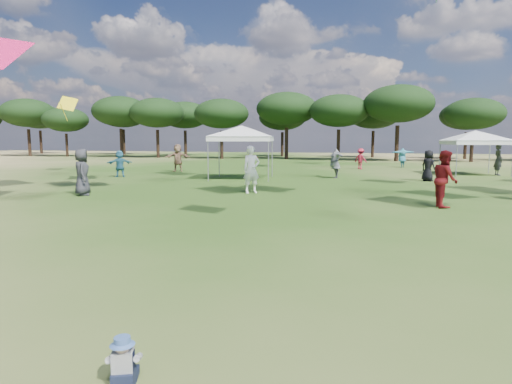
# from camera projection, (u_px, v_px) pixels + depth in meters

# --- Properties ---
(tree_line) EXTENTS (108.78, 17.63, 7.77)m
(tree_line) POSITION_uv_depth(u_px,v_px,m) (388.00, 109.00, 45.76)
(tree_line) COLOR black
(tree_line) RESTS_ON ground
(tent_left) EXTENTS (6.59, 6.59, 3.21)m
(tent_left) POSITION_uv_depth(u_px,v_px,m) (242.00, 128.00, 23.27)
(tent_left) COLOR gray
(tent_left) RESTS_ON ground
(tent_right) EXTENTS (6.48, 6.48, 3.00)m
(tent_right) POSITION_uv_depth(u_px,v_px,m) (475.00, 133.00, 25.90)
(tent_right) COLOR gray
(tent_right) RESTS_ON ground
(toddler) EXTENTS (0.34, 0.37, 0.45)m
(toddler) POSITION_uv_depth(u_px,v_px,m) (124.00, 364.00, 3.73)
(toddler) COLOR black
(toddler) RESTS_ON ground
(festival_crowd) EXTENTS (26.20, 22.25, 1.91)m
(festival_crowd) POSITION_uv_depth(u_px,v_px,m) (338.00, 164.00, 22.72)
(festival_crowd) COLOR #815D46
(festival_crowd) RESTS_ON ground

